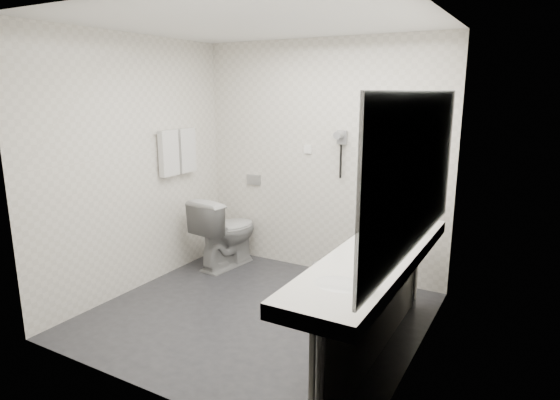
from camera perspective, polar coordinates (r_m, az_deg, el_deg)
The scene contains 30 objects.
floor at distance 4.39m, azimuth -2.75°, elevation -13.64°, with size 2.80×2.80×0.00m, color #29292E.
ceiling at distance 3.96m, azimuth -3.17°, elevation 20.71°, with size 2.80×2.80×0.00m, color white.
wall_back at distance 5.12m, azimuth 4.92°, elevation 4.91°, with size 2.80×2.80×0.00m, color white.
wall_front at distance 3.00m, azimuth -16.39°, elevation -1.42°, with size 2.80×2.80×0.00m, color white.
wall_left at distance 4.88m, azimuth -16.99°, elevation 3.98°, with size 2.60×2.60×0.00m, color white.
wall_right at distance 3.46m, azimuth 17.03°, elevation 0.42°, with size 2.60×2.60×0.00m, color white.
vanity_counter at distance 3.46m, azimuth 11.32°, elevation -6.99°, with size 0.55×2.20×0.10m, color white.
vanity_panel at distance 3.62m, azimuth 11.40°, elevation -13.38°, with size 0.03×2.15×0.75m, color gray.
vanity_post_near at distance 2.77m, azimuth 4.67°, elevation -22.18°, with size 0.06×0.06×0.75m, color silver.
vanity_post_far at distance 4.54m, azimuth 15.97°, elevation -8.06°, with size 0.06×0.06×0.75m, color silver.
mirror at distance 3.23m, azimuth 16.22°, elevation 3.23°, with size 0.02×2.20×1.05m, color #B2BCC6.
basin_near at distance 2.88m, azimuth 7.17°, elevation -10.31°, with size 0.40×0.31×0.05m, color white.
basin_far at distance 4.05m, azimuth 14.28°, elevation -3.68°, with size 0.40×0.31×0.05m, color white.
faucet_near at distance 2.78m, azimuth 10.98°, elevation -9.30°, with size 0.04×0.04×0.15m, color silver.
faucet_far at distance 3.98m, azimuth 17.06°, elevation -2.79°, with size 0.04×0.04×0.15m, color silver.
soap_bottle_a at distance 3.46m, azimuth 11.32°, elevation -5.24°, with size 0.04×0.04×0.10m, color white.
glass_left at distance 3.58m, azimuth 14.05°, elevation -4.67°, with size 0.06×0.06×0.11m, color silver.
glass_right at distance 3.77m, azimuth 14.71°, elevation -3.79°, with size 0.06×0.06×0.11m, color silver.
toilet at distance 5.42m, azimuth -6.50°, elevation -3.79°, with size 0.46×0.80×0.81m, color white.
flush_plate at distance 5.56m, azimuth -3.19°, elevation 2.46°, with size 0.18×0.02×0.12m, color #B2B5BA.
pedal_bin at distance 4.85m, azimuth 5.01°, elevation -9.28°, with size 0.19×0.19×0.26m, color #B2B5BA.
bin_lid at distance 4.80m, azimuth 5.04°, elevation -7.73°, with size 0.19×0.19×0.01m, color #B2B5BA.
towel_rail at distance 5.20m, azimuth -12.42°, elevation 8.12°, with size 0.02×0.02×0.62m, color silver.
towel_near at distance 5.11m, azimuth -13.26°, elevation 5.51°, with size 0.07×0.24×0.48m, color silver.
towel_far at distance 5.32m, azimuth -11.21°, elevation 5.89°, with size 0.07×0.24×0.48m, color silver.
dryer_cradle at distance 4.96m, azimuth 7.48°, elevation 7.50°, with size 0.10×0.04×0.14m, color gray.
dryer_barrel at distance 4.89m, azimuth 7.17°, elevation 7.79°, with size 0.08×0.08×0.14m, color gray.
dryer_cord at distance 4.98m, azimuth 7.33°, elevation 4.63°, with size 0.02×0.02×0.35m, color black.
switch_plate_a at distance 5.16m, azimuth 3.37°, elevation 6.12°, with size 0.09×0.02×0.09m, color white.
switch_plate_b at distance 4.89m, azimuth 10.77°, elevation 5.53°, with size 0.09×0.02×0.09m, color white.
Camera 1 is at (2.11, -3.30, 1.97)m, focal length 30.34 mm.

